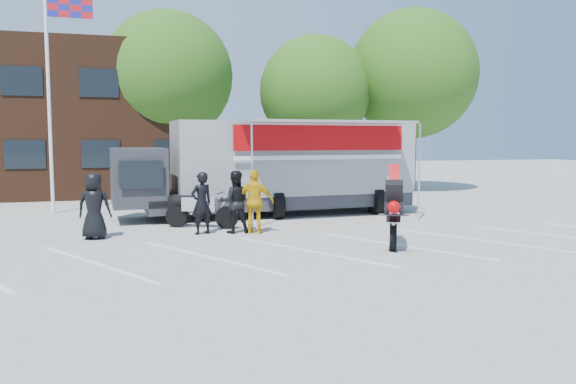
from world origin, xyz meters
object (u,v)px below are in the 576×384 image
tree_right (413,74)px  spectator_leather_b (202,203)px  flagpole (56,69)px  tree_mid (315,92)px  stunt_bike_rider (393,245)px  spectator_leather_c (235,202)px  spectator_hivis (255,202)px  parked_motorcycle (202,228)px  spectator_leather_a (94,206)px  tree_left (168,77)px  transporter_truck (281,214)px

tree_right → spectator_leather_b: 16.63m
flagpole → tree_mid: (11.24, 5.00, -0.11)m
tree_right → stunt_bike_rider: (-7.59, -13.34, -5.88)m
tree_right → flagpole: bearing=-164.5°
tree_right → spectator_leather_c: 16.00m
flagpole → spectator_hivis: bearing=-47.3°
parked_motorcycle → spectator_leather_a: spectator_leather_a is taller
tree_left → tree_mid: (7.00, -1.00, -0.62)m
flagpole → transporter_truck: flagpole is taller
tree_left → spectator_leather_b: size_ratio=5.00×
spectator_leather_b → spectator_leather_c: bearing=156.7°
transporter_truck → parked_motorcycle: bearing=-146.9°
tree_left → tree_mid: bearing=-8.1°
spectator_leather_c → parked_motorcycle: bearing=-48.2°
spectator_leather_b → spectator_hivis: (1.45, -0.29, 0.03)m
flagpole → tree_right: bearing=15.5°
stunt_bike_rider → spectator_leather_a: bearing=-176.0°
tree_mid → stunt_bike_rider: 14.93m
tree_left → parked_motorcycle: (0.18, -10.83, -5.57)m
flagpole → spectator_leather_b: size_ratio=4.63×
spectator_leather_c → spectator_leather_b: bearing=4.6°
tree_right → spectator_leather_c: tree_right is taller
parked_motorcycle → stunt_bike_rider: 5.83m
parked_motorcycle → stunt_bike_rider: size_ratio=1.04×
parked_motorcycle → tree_mid: bearing=-7.9°
tree_left → spectator_hivis: bearing=-83.0°
tree_mid → parked_motorcycle: (-6.82, -9.83, -4.94)m
parked_motorcycle → spectator_hivis: bearing=-109.4°
spectator_leather_c → tree_right: bearing=-130.2°
spectator_leather_c → stunt_bike_rider: bearing=146.3°
transporter_truck → stunt_bike_rider: transporter_truck is taller
tree_left → spectator_leather_b: (0.05, -11.92, -4.70)m
tree_left → stunt_bike_rider: tree_left is taller
spectator_leather_b → spectator_leather_c: spectator_leather_c is taller
spectator_leather_b → transporter_truck: bearing=-155.0°
transporter_truck → tree_right: bearing=35.4°
flagpole → spectator_leather_b: bearing=-54.1°
flagpole → transporter_truck: (7.46, -2.58, -5.05)m
stunt_bike_rider → tree_right: bearing=86.6°
tree_left → tree_mid: size_ratio=1.13×
tree_left → stunt_bike_rider: size_ratio=3.96×
tree_left → spectator_leather_a: tree_left is taller
flagpole → tree_left: bearing=54.7°
flagpole → stunt_bike_rider: size_ratio=3.66×
parked_motorcycle → spectator_leather_a: 3.25m
parked_motorcycle → spectator_leather_b: (-0.13, -1.09, 0.86)m
spectator_leather_b → spectator_leather_c: size_ratio=0.99×
spectator_leather_b → tree_mid: bearing=-144.0°
flagpole → tree_mid: size_ratio=1.04×
spectator_hivis → tree_left: bearing=-61.2°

